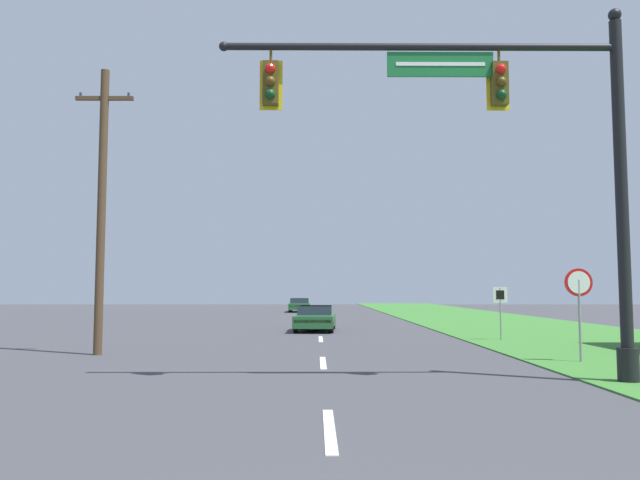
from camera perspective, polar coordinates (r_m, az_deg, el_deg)
grass_verge_right at (r=34.70m, az=17.73°, el=-7.56°), size 10.00×110.00×0.04m
road_center_line at (r=25.03m, az=0.06°, el=-9.05°), size 0.16×34.80×0.01m
signal_mast at (r=14.31m, az=18.10°, el=7.67°), size 8.94×0.47×8.12m
car_ahead at (r=30.04m, az=-0.44°, el=-7.16°), size 2.06×4.42×1.19m
far_car at (r=55.25m, az=-1.88°, el=-5.96°), size 1.82×4.49×1.19m
stop_sign at (r=18.35m, az=22.60°, el=-4.53°), size 0.76×0.07×2.50m
route_sign_post at (r=25.14m, az=16.15°, el=-5.38°), size 0.55×0.06×2.03m
utility_pole_near at (r=20.36m, az=-19.34°, el=3.04°), size 1.80×0.26×8.83m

